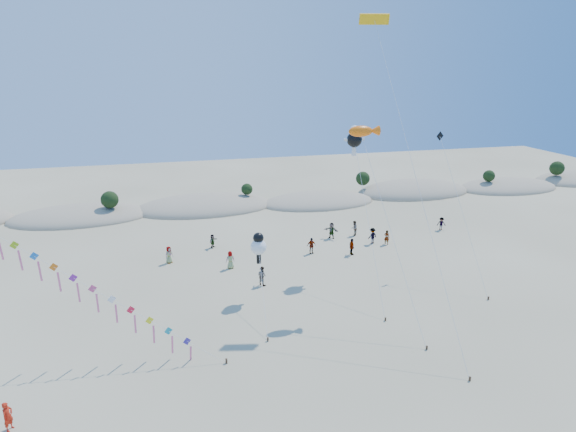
{
  "coord_description": "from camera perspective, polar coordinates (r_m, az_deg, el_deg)",
  "views": [
    {
      "loc": [
        -4.46,
        -19.33,
        18.88
      ],
      "look_at": [
        3.99,
        14.0,
        8.05
      ],
      "focal_mm": 30.0,
      "sensor_mm": 36.0,
      "label": 1
    }
  ],
  "objects": [
    {
      "name": "parafoil_kite",
      "position": [
        41.24,
        10.35,
        21.4
      ],
      "size": [
        2.42,
        16.47,
        22.75
      ],
      "color": "#3F2D1E",
      "rests_on": "ground"
    },
    {
      "name": "fish_kite",
      "position": [
        39.12,
        9.02,
        9.82
      ],
      "size": [
        2.55,
        10.42,
        14.31
      ],
      "color": "#3F2D1E",
      "rests_on": "ground"
    },
    {
      "name": "cartoon_kite_low",
      "position": [
        39.84,
        -3.52,
        -3.48
      ],
      "size": [
        1.48,
        7.79,
        5.75
      ],
      "color": "#3F2D1E",
      "rests_on": "ground"
    },
    {
      "name": "beachgoers",
      "position": [
        51.55,
        3.51,
        -3.0
      ],
      "size": [
        32.76,
        11.6,
        1.84
      ],
      "color": "slate",
      "rests_on": "ground"
    },
    {
      "name": "dark_kite",
      "position": [
        46.48,
        19.07,
        3.69
      ],
      "size": [
        0.87,
        9.64,
        12.91
      ],
      "color": "#3F2D1E",
      "rests_on": "ground"
    },
    {
      "name": "dune_ridge",
      "position": [
        67.37,
        -8.96,
        1.09
      ],
      "size": [
        145.3,
        11.49,
        5.57
      ],
      "color": "tan",
      "rests_on": "ground"
    },
    {
      "name": "flyer_foreground",
      "position": [
        31.76,
        -30.27,
        -19.82
      ],
      "size": [
        0.64,
        0.74,
        1.71
      ],
      "primitive_type": "imported",
      "rotation": [
        0.0,
        0.0,
        1.12
      ],
      "color": "red",
      "rests_on": "ground"
    },
    {
      "name": "cartoon_kite_high",
      "position": [
        45.44,
        7.88,
        9.12
      ],
      "size": [
        2.58,
        12.37,
        13.58
      ],
      "color": "#3F2D1E",
      "rests_on": "ground"
    }
  ]
}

